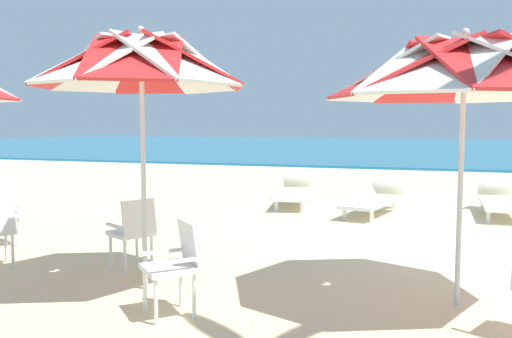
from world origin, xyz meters
The scene contains 11 objects.
ground_plane centered at (0.00, 0.00, 0.00)m, with size 80.00×80.00×0.00m, color beige.
sea centered at (0.00, 30.01, 0.05)m, with size 80.00×36.00×0.10m, color teal.
surf_foam centered at (0.00, 11.71, 0.01)m, with size 80.00×0.70×0.01m, color white.
beach_umbrella_0 centered at (-0.59, -2.89, 2.24)m, with size 2.60×2.60×2.63m.
beach_umbrella_1 centered at (-3.71, -3.37, 2.35)m, with size 2.24×2.24×2.74m.
plastic_chair_1 centered at (-4.19, -2.78, 0.50)m, with size 0.62×0.61×0.87m.
plastic_chair_2 centered at (-3.05, -3.96, 0.50)m, with size 0.63×0.63×0.87m.
plastic_chair_5 centered at (-6.72, -2.17, 0.50)m, with size 0.63×0.62×0.87m.
sun_lounger_1 centered at (0.38, 2.65, 0.28)m, with size 0.64×2.15×0.62m.
sun_lounger_2 centered at (-1.89, 2.11, 0.28)m, with size 1.09×2.23×0.62m.
sun_lounger_3 centered at (-3.62, 2.73, 0.28)m, with size 0.95×2.22×0.62m.
Camera 1 is at (-0.86, -8.36, 1.77)m, focal length 38.08 mm.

